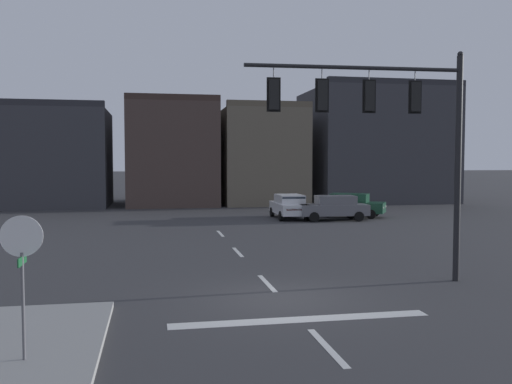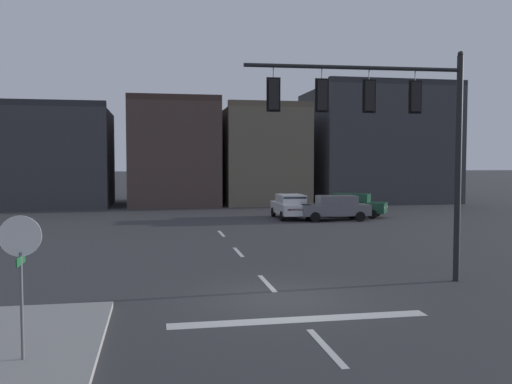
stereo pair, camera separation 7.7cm
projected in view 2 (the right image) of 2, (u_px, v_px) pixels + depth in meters
ground_plane at (282, 299)px, 15.16m from camera, size 400.00×400.00×0.00m
stop_bar_paint at (300, 319)px, 13.19m from camera, size 6.40×0.50×0.01m
lane_centreline at (267, 283)px, 17.12m from camera, size 0.16×26.40×0.01m
signal_mast_near_side at (389, 119)px, 16.87m from camera, size 6.92×0.58×7.26m
stop_sign at (21, 253)px, 10.03m from camera, size 0.76×0.64×2.83m
car_lot_nearside at (290, 206)px, 36.45m from camera, size 1.97×4.48×1.61m
car_lot_middle at (335, 207)px, 35.30m from camera, size 4.54×2.14×1.61m
car_lot_farside at (352, 205)px, 37.42m from camera, size 4.70×3.82×1.61m
building_row at (254, 153)px, 50.50m from camera, size 40.27×11.94×11.00m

